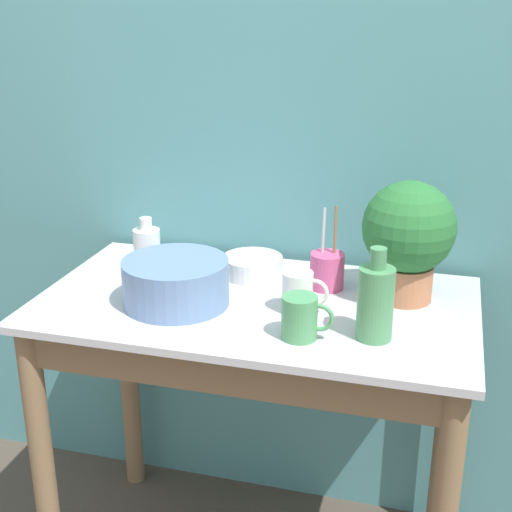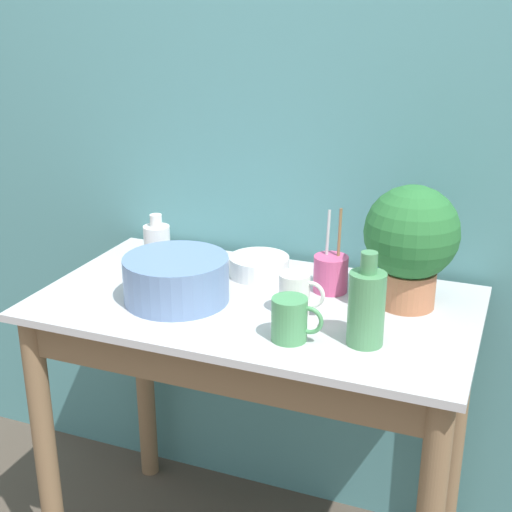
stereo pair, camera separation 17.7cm
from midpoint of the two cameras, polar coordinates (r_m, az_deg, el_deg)
wall_back at (r=2.05m, az=0.25°, el=9.53°), size 6.00×0.05×2.40m
counter_table at (r=1.89m, az=-2.91°, el=-9.26°), size 1.11×0.62×0.85m
potted_plant at (r=1.79m, az=9.34°, el=1.67°), size 0.23×0.23×0.31m
bowl_wash_large at (r=1.80m, az=-9.26°, el=-2.14°), size 0.27×0.27×0.12m
bottle_tall at (r=1.60m, az=6.42°, el=-3.70°), size 0.08×0.08×0.22m
bottle_short at (r=2.03m, az=-11.20°, el=0.53°), size 0.07×0.07×0.16m
mug_green at (r=1.60m, az=0.43°, el=-5.01°), size 0.12×0.08×0.10m
mug_white at (r=1.73m, az=0.51°, el=-2.98°), size 0.12×0.08×0.10m
bowl_small_enamel_white at (r=1.97m, az=-2.86°, el=-0.85°), size 0.17×0.17×0.05m
utensil_cup at (r=1.88m, az=3.02°, el=-1.18°), size 0.09×0.09×0.22m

